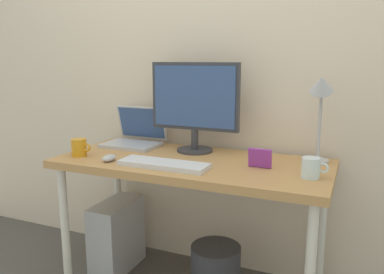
{
  "coord_description": "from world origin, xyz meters",
  "views": [
    {
      "loc": [
        0.77,
        -1.78,
        1.25
      ],
      "look_at": [
        0.0,
        0.0,
        0.87
      ],
      "focal_mm": 36.61,
      "sensor_mm": 36.0,
      "label": 1
    }
  ],
  "objects_px": {
    "computer_tower": "(117,236)",
    "desk_lamp": "(321,98)",
    "keyboard": "(164,164)",
    "glass_cup": "(311,168)",
    "desk": "(192,173)",
    "monitor": "(195,102)",
    "coffee_mug": "(79,147)",
    "photo_frame": "(260,158)",
    "laptop": "(136,135)",
    "mouse": "(109,158)",
    "wastebasket": "(216,273)"
  },
  "relations": [
    {
      "from": "desk",
      "to": "wastebasket",
      "type": "relative_size",
      "value": 4.62
    },
    {
      "from": "photo_frame",
      "to": "computer_tower",
      "type": "xyz_separation_m",
      "value": [
        -0.87,
        0.06,
        -0.58
      ]
    },
    {
      "from": "keyboard",
      "to": "glass_cup",
      "type": "height_order",
      "value": "glass_cup"
    },
    {
      "from": "coffee_mug",
      "to": "photo_frame",
      "type": "distance_m",
      "value": 0.95
    },
    {
      "from": "desk",
      "to": "computer_tower",
      "type": "relative_size",
      "value": 3.3
    },
    {
      "from": "glass_cup",
      "to": "desk",
      "type": "bearing_deg",
      "value": 172.47
    },
    {
      "from": "glass_cup",
      "to": "wastebasket",
      "type": "distance_m",
      "value": 0.79
    },
    {
      "from": "mouse",
      "to": "coffee_mug",
      "type": "relative_size",
      "value": 0.79
    },
    {
      "from": "photo_frame",
      "to": "computer_tower",
      "type": "distance_m",
      "value": 1.05
    },
    {
      "from": "desk",
      "to": "computer_tower",
      "type": "bearing_deg",
      "value": 174.45
    },
    {
      "from": "monitor",
      "to": "keyboard",
      "type": "bearing_deg",
      "value": -92.11
    },
    {
      "from": "monitor",
      "to": "mouse",
      "type": "bearing_deg",
      "value": -130.28
    },
    {
      "from": "laptop",
      "to": "mouse",
      "type": "height_order",
      "value": "laptop"
    },
    {
      "from": "mouse",
      "to": "monitor",
      "type": "bearing_deg",
      "value": 49.72
    },
    {
      "from": "monitor",
      "to": "photo_frame",
      "type": "bearing_deg",
      "value": -24.36
    },
    {
      "from": "mouse",
      "to": "wastebasket",
      "type": "relative_size",
      "value": 0.3
    },
    {
      "from": "keyboard",
      "to": "laptop",
      "type": "bearing_deg",
      "value": 135.83
    },
    {
      "from": "desk_lamp",
      "to": "keyboard",
      "type": "height_order",
      "value": "desk_lamp"
    },
    {
      "from": "coffee_mug",
      "to": "computer_tower",
      "type": "bearing_deg",
      "value": 71.9
    },
    {
      "from": "keyboard",
      "to": "desk",
      "type": "bearing_deg",
      "value": 66.65
    },
    {
      "from": "coffee_mug",
      "to": "wastebasket",
      "type": "height_order",
      "value": "coffee_mug"
    },
    {
      "from": "keyboard",
      "to": "computer_tower",
      "type": "distance_m",
      "value": 0.74
    },
    {
      "from": "monitor",
      "to": "wastebasket",
      "type": "xyz_separation_m",
      "value": [
        0.2,
        -0.19,
        -0.87
      ]
    },
    {
      "from": "desk",
      "to": "wastebasket",
      "type": "height_order",
      "value": "desk"
    },
    {
      "from": "desk",
      "to": "keyboard",
      "type": "relative_size",
      "value": 3.15
    },
    {
      "from": "desk",
      "to": "computer_tower",
      "type": "height_order",
      "value": "desk"
    },
    {
      "from": "laptop",
      "to": "computer_tower",
      "type": "distance_m",
      "value": 0.61
    },
    {
      "from": "laptop",
      "to": "computer_tower",
      "type": "height_order",
      "value": "laptop"
    },
    {
      "from": "glass_cup",
      "to": "wastebasket",
      "type": "relative_size",
      "value": 0.38
    },
    {
      "from": "wastebasket",
      "to": "mouse",
      "type": "bearing_deg",
      "value": -161.23
    },
    {
      "from": "desk_lamp",
      "to": "photo_frame",
      "type": "distance_m",
      "value": 0.41
    },
    {
      "from": "desk",
      "to": "coffee_mug",
      "type": "xyz_separation_m",
      "value": [
        -0.58,
        -0.16,
        0.12
      ]
    },
    {
      "from": "computer_tower",
      "to": "desk_lamp",
      "type": "bearing_deg",
      "value": 6.69
    },
    {
      "from": "keyboard",
      "to": "coffee_mug",
      "type": "relative_size",
      "value": 3.85
    },
    {
      "from": "glass_cup",
      "to": "photo_frame",
      "type": "distance_m",
      "value": 0.25
    },
    {
      "from": "photo_frame",
      "to": "monitor",
      "type": "bearing_deg",
      "value": 155.64
    },
    {
      "from": "computer_tower",
      "to": "photo_frame",
      "type": "bearing_deg",
      "value": -3.87
    },
    {
      "from": "computer_tower",
      "to": "mouse",
      "type": "bearing_deg",
      "value": -59.8
    },
    {
      "from": "glass_cup",
      "to": "coffee_mug",
      "type": "bearing_deg",
      "value": -176.01
    },
    {
      "from": "monitor",
      "to": "computer_tower",
      "type": "distance_m",
      "value": 0.94
    },
    {
      "from": "mouse",
      "to": "computer_tower",
      "type": "distance_m",
      "value": 0.62
    },
    {
      "from": "monitor",
      "to": "coffee_mug",
      "type": "bearing_deg",
      "value": -146.9
    },
    {
      "from": "laptop",
      "to": "coffee_mug",
      "type": "bearing_deg",
      "value": -109.78
    },
    {
      "from": "desk_lamp",
      "to": "wastebasket",
      "type": "height_order",
      "value": "desk_lamp"
    },
    {
      "from": "desk",
      "to": "coffee_mug",
      "type": "bearing_deg",
      "value": -164.56
    },
    {
      "from": "photo_frame",
      "to": "computer_tower",
      "type": "relative_size",
      "value": 0.26
    },
    {
      "from": "mouse",
      "to": "photo_frame",
      "type": "bearing_deg",
      "value": 13.99
    },
    {
      "from": "laptop",
      "to": "computer_tower",
      "type": "relative_size",
      "value": 0.76
    },
    {
      "from": "monitor",
      "to": "photo_frame",
      "type": "xyz_separation_m",
      "value": [
        0.41,
        -0.19,
        -0.23
      ]
    },
    {
      "from": "mouse",
      "to": "glass_cup",
      "type": "relative_size",
      "value": 0.78
    }
  ]
}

